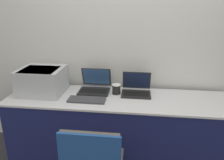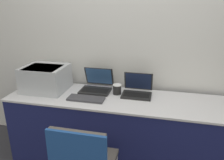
# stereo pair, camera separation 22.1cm
# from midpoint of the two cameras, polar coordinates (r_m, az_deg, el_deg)

# --- Properties ---
(wall_back) EXTENTS (8.00, 0.05, 2.60)m
(wall_back) POSITION_cam_midpoint_polar(r_m,az_deg,el_deg) (2.46, 0.53, 10.25)
(wall_back) COLOR silver
(wall_back) RESTS_ON ground_plane
(table) EXTENTS (2.33, 0.61, 0.78)m
(table) POSITION_cam_midpoint_polar(r_m,az_deg,el_deg) (2.42, -0.61, -13.17)
(table) COLOR #191E51
(table) RESTS_ON ground_plane
(printer) EXTENTS (0.45, 0.40, 0.27)m
(printer) POSITION_cam_midpoint_polar(r_m,az_deg,el_deg) (2.47, -20.27, 0.04)
(printer) COLOR #B2B7BC
(printer) RESTS_ON table
(laptop_left) EXTENTS (0.33, 0.32, 0.23)m
(laptop_left) POSITION_cam_midpoint_polar(r_m,az_deg,el_deg) (2.42, -7.10, -1.58)
(laptop_left) COLOR black
(laptop_left) RESTS_ON table
(laptop_right) EXTENTS (0.30, 0.27, 0.22)m
(laptop_right) POSITION_cam_midpoint_polar(r_m,az_deg,el_deg) (2.33, 3.66, -2.42)
(laptop_right) COLOR black
(laptop_right) RESTS_ON table
(external_keyboard) EXTENTS (0.37, 0.14, 0.02)m
(external_keyboard) POSITION_cam_midpoint_polar(r_m,az_deg,el_deg) (2.20, -9.50, -5.19)
(external_keyboard) COLOR #3D3D42
(external_keyboard) RESTS_ON table
(coffee_cup) EXTENTS (0.09, 0.09, 0.11)m
(coffee_cup) POSITION_cam_midpoint_polar(r_m,az_deg,el_deg) (2.31, -1.58, -2.43)
(coffee_cup) COLOR black
(coffee_cup) RESTS_ON table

